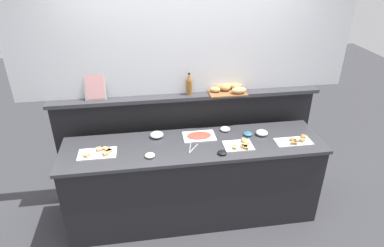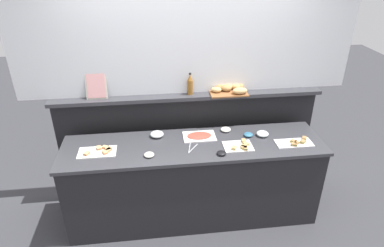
% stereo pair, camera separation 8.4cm
% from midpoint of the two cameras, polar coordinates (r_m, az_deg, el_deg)
% --- Properties ---
extents(ground_plane, '(12.00, 12.00, 0.00)m').
position_cam_midpoint_polar(ground_plane, '(4.37, -0.19, -9.74)').
color(ground_plane, '#38383D').
extents(buffet_counter, '(2.63, 0.66, 0.92)m').
position_cam_midpoint_polar(buffet_counter, '(3.62, 0.94, -9.75)').
color(buffet_counter, black).
rests_on(buffet_counter, ground_plane).
extents(back_ledge_unit, '(2.91, 0.22, 1.27)m').
position_cam_midpoint_polar(back_ledge_unit, '(3.91, -0.04, -2.83)').
color(back_ledge_unit, black).
rests_on(back_ledge_unit, ground_plane).
extents(upper_wall_panel, '(3.51, 0.08, 1.33)m').
position_cam_midpoint_polar(upper_wall_panel, '(3.46, -0.10, 15.70)').
color(upper_wall_panel, white).
rests_on(upper_wall_panel, back_ledge_unit).
extents(sandwich_platter_side, '(0.36, 0.20, 0.04)m').
position_cam_midpoint_polar(sandwich_platter_side, '(3.33, -14.86, -4.62)').
color(sandwich_platter_side, white).
rests_on(sandwich_platter_side, buffet_counter).
extents(sandwich_platter_rear, '(0.28, 0.21, 0.04)m').
position_cam_midpoint_polar(sandwich_platter_rear, '(3.34, 8.83, -3.82)').
color(sandwich_platter_rear, white).
rests_on(sandwich_platter_rear, buffet_counter).
extents(sandwich_platter_front, '(0.37, 0.17, 0.04)m').
position_cam_midpoint_polar(sandwich_platter_front, '(3.53, 17.81, -3.12)').
color(sandwich_platter_front, white).
rests_on(sandwich_platter_front, buffet_counter).
extents(cold_cuts_platter, '(0.33, 0.22, 0.02)m').
position_cam_midpoint_polar(cold_cuts_platter, '(3.48, 1.94, -2.15)').
color(cold_cuts_platter, white).
rests_on(cold_cuts_platter, buffet_counter).
extents(glass_bowl_large, '(0.13, 0.13, 0.05)m').
position_cam_midpoint_polar(glass_bowl_large, '(3.57, 12.55, -1.74)').
color(glass_bowl_large, silver).
rests_on(glass_bowl_large, buffet_counter).
extents(glass_bowl_medium, '(0.14, 0.14, 0.06)m').
position_cam_midpoint_polar(glass_bowl_medium, '(3.49, -5.30, -1.86)').
color(glass_bowl_medium, silver).
rests_on(glass_bowl_medium, buffet_counter).
extents(condiment_bowl_dark, '(0.11, 0.11, 0.04)m').
position_cam_midpoint_polar(condiment_bowl_dark, '(3.60, 6.42, -1.01)').
color(condiment_bowl_dark, silver).
rests_on(condiment_bowl_dark, buffet_counter).
extents(condiment_bowl_red, '(0.10, 0.10, 0.03)m').
position_cam_midpoint_polar(condiment_bowl_red, '(3.54, 10.22, -1.87)').
color(condiment_bowl_red, teal).
rests_on(condiment_bowl_red, buffet_counter).
extents(condiment_bowl_teal, '(0.10, 0.10, 0.03)m').
position_cam_midpoint_polar(condiment_bowl_teal, '(3.18, -6.56, -5.29)').
color(condiment_bowl_teal, silver).
rests_on(condiment_bowl_teal, buffet_counter).
extents(condiment_bowl_cream, '(0.09, 0.09, 0.03)m').
position_cam_midpoint_polar(condiment_bowl_cream, '(3.21, 5.77, -5.03)').
color(condiment_bowl_cream, black).
rests_on(condiment_bowl_cream, buffet_counter).
extents(serving_tongs, '(0.12, 0.18, 0.01)m').
position_cam_midpoint_polar(serving_tongs, '(3.28, 0.58, -4.27)').
color(serving_tongs, '#B7BABF').
rests_on(serving_tongs, buffet_counter).
extents(vinegar_bottle_amber, '(0.06, 0.06, 0.24)m').
position_cam_midpoint_polar(vinegar_bottle_amber, '(3.55, 0.34, 6.57)').
color(vinegar_bottle_amber, '#8E5B23').
rests_on(vinegar_bottle_amber, back_ledge_unit).
extents(bread_basket, '(0.41, 0.29, 0.08)m').
position_cam_midpoint_polar(bread_basket, '(3.65, 7.05, 5.87)').
color(bread_basket, brown).
rests_on(bread_basket, back_ledge_unit).
extents(framed_picture, '(0.21, 0.09, 0.29)m').
position_cam_midpoint_polar(framed_picture, '(3.57, -15.33, 6.35)').
color(framed_picture, '#B2AD9E').
rests_on(framed_picture, back_ledge_unit).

